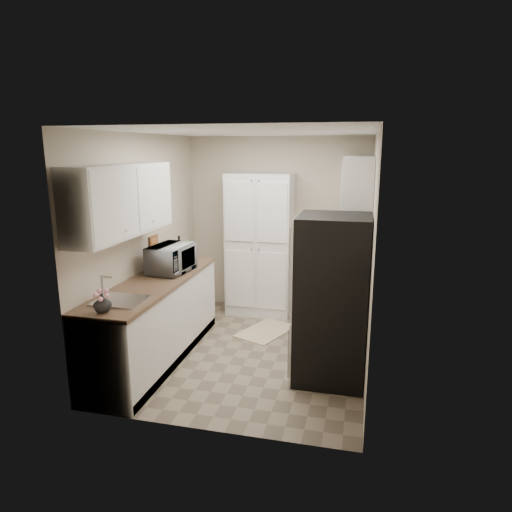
{
  "coord_description": "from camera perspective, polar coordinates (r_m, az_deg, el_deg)",
  "views": [
    {
      "loc": [
        1.21,
        -4.83,
        2.33
      ],
      "look_at": [
        0.02,
        0.15,
        1.12
      ],
      "focal_mm": 32.0,
      "sensor_mm": 36.0,
      "label": 1
    }
  ],
  "objects": [
    {
      "name": "room_shell",
      "position": [
        5.02,
        -0.84,
        5.27
      ],
      "size": [
        2.64,
        3.24,
        2.52
      ],
      "color": "beige",
      "rests_on": "ground"
    },
    {
      "name": "countertop_right",
      "position": [
        6.19,
        11.05,
        -0.29
      ],
      "size": [
        0.63,
        0.83,
        0.04
      ],
      "primitive_type": "cube",
      "color": "brown",
      "rests_on": "base_cabinet_right"
    },
    {
      "name": "refrigerator",
      "position": [
        4.67,
        9.47,
        -5.34
      ],
      "size": [
        0.7,
        0.72,
        1.7
      ],
      "primitive_type": "cube",
      "color": "#B7B7BC",
      "rests_on": "ground"
    },
    {
      "name": "electric_range",
      "position": [
        5.54,
        10.3,
        -6.42
      ],
      "size": [
        0.71,
        0.78,
        1.13
      ],
      "color": "#B7B7BC",
      "rests_on": "ground"
    },
    {
      "name": "ground",
      "position": [
        5.5,
        -0.57,
        -11.75
      ],
      "size": [
        3.2,
        3.2,
        0.0
      ],
      "primitive_type": "plane",
      "color": "#7A6B56",
      "rests_on": "ground"
    },
    {
      "name": "fruit_basket",
      "position": [
        6.16,
        11.09,
        2.41
      ],
      "size": [
        0.24,
        0.24,
        0.09
      ],
      "primitive_type": null,
      "rotation": [
        0.0,
        0.0,
        0.09
      ],
      "color": "#D85E00",
      "rests_on": "toaster_oven"
    },
    {
      "name": "toaster_oven",
      "position": [
        6.17,
        11.2,
        0.91
      ],
      "size": [
        0.31,
        0.39,
        0.22
      ],
      "primitive_type": "cube",
      "rotation": [
        0.0,
        0.0,
        0.01
      ],
      "color": "silver",
      "rests_on": "countertop_right"
    },
    {
      "name": "microwave",
      "position": [
        5.39,
        -10.53,
        -0.32
      ],
      "size": [
        0.44,
        0.61,
        0.32
      ],
      "primitive_type": "imported",
      "rotation": [
        0.0,
        0.0,
        1.48
      ],
      "color": "silver",
      "rests_on": "countertop_left"
    },
    {
      "name": "wine_bottle",
      "position": [
        5.93,
        -9.56,
        0.84
      ],
      "size": [
        0.07,
        0.07,
        0.3
      ],
      "primitive_type": "cylinder",
      "color": "black",
      "rests_on": "countertop_left"
    },
    {
      "name": "countertop_left",
      "position": [
        5.12,
        -12.6,
        -3.21
      ],
      "size": [
        0.63,
        2.33,
        0.04
      ],
      "primitive_type": "cube",
      "color": "brown",
      "rests_on": "base_cabinet_left"
    },
    {
      "name": "cutting_board",
      "position": [
        5.91,
        -8.67,
        0.67
      ],
      "size": [
        0.05,
        0.21,
        0.26
      ],
      "primitive_type": "cube",
      "rotation": [
        0.0,
        0.0,
        -0.18
      ],
      "color": "#3D883B",
      "rests_on": "countertop_left"
    },
    {
      "name": "pantry_cabinet",
      "position": [
        6.44,
        0.52,
        1.4
      ],
      "size": [
        0.9,
        0.55,
        2.0
      ],
      "primitive_type": "cube",
      "color": "silver",
      "rests_on": "ground"
    },
    {
      "name": "base_cabinet_right",
      "position": [
        6.31,
        10.87,
        -4.35
      ],
      "size": [
        0.6,
        0.8,
        0.88
      ],
      "primitive_type": "cube",
      "color": "silver",
      "rests_on": "ground"
    },
    {
      "name": "base_cabinet_left",
      "position": [
        5.27,
        -12.35,
        -8.01
      ],
      "size": [
        0.6,
        2.3,
        0.88
      ],
      "primitive_type": "cube",
      "color": "silver",
      "rests_on": "ground"
    },
    {
      "name": "kitchen_mat",
      "position": [
        6.03,
        1.24,
        -9.34
      ],
      "size": [
        0.76,
        0.92,
        0.01
      ],
      "primitive_type": "cube",
      "rotation": [
        0.0,
        0.0,
        -0.4
      ],
      "color": "beige",
      "rests_on": "ground"
    },
    {
      "name": "flower_vase",
      "position": [
        4.25,
        -18.65,
        -5.59
      ],
      "size": [
        0.19,
        0.19,
        0.17
      ],
      "primitive_type": "imported",
      "rotation": [
        0.0,
        0.0,
        -0.2
      ],
      "color": "white",
      "rests_on": "countertop_left"
    }
  ]
}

